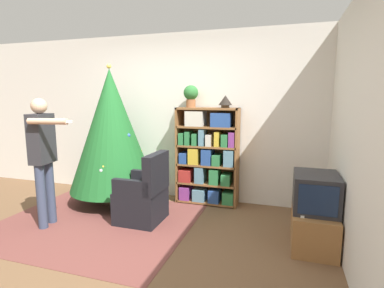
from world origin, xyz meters
name	(u,v)px	position (x,y,z in m)	size (l,w,h in m)	color
ground_plane	(117,248)	(0.00, 0.00, 0.00)	(14.00, 14.00, 0.00)	brown
wall_back	(177,117)	(0.00, 1.88, 1.30)	(8.00, 0.10, 2.60)	silver
wall_right	(370,139)	(2.32, 0.00, 1.30)	(0.10, 8.00, 2.60)	silver
area_rug	(96,222)	(-0.63, 0.50, 0.00)	(2.47, 2.10, 0.01)	brown
bookshelf	(208,157)	(0.57, 1.65, 0.73)	(0.93, 0.30, 1.47)	brown
tv_stand	(313,227)	(2.02, 0.73, 0.21)	(0.45, 0.78, 0.41)	#996638
television	(316,192)	(2.02, 0.72, 0.61)	(0.46, 0.58, 0.40)	#28282D
game_remote	(302,215)	(1.89, 0.49, 0.42)	(0.04, 0.12, 0.02)	white
christmas_tree	(112,130)	(-0.82, 1.26, 1.12)	(1.29, 1.29, 2.10)	#4C3323
armchair	(144,198)	(-0.05, 0.74, 0.32)	(0.57, 0.56, 0.92)	black
standing_person	(43,152)	(-1.16, 0.26, 0.95)	(0.67, 0.47, 1.61)	#38425B
potted_plant	(191,95)	(0.31, 1.66, 1.66)	(0.22, 0.22, 0.33)	#935B38
table_lamp	(225,101)	(0.83, 1.66, 1.57)	(0.20, 0.20, 0.18)	#473828
book_pile_near_tree	(134,209)	(-0.30, 0.95, 0.05)	(0.22, 0.17, 0.12)	gold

